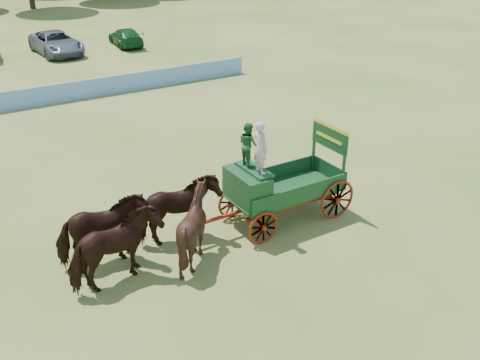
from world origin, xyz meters
name	(u,v)px	position (x,y,z in m)	size (l,w,h in m)	color
ground	(215,267)	(0.00, 0.00, 0.00)	(160.00, 160.00, 0.00)	#9D8A46
horse_lead_left	(116,250)	(-2.68, 0.74, 1.10)	(1.19, 2.61, 2.20)	black
horse_lead_right	(102,232)	(-2.68, 1.84, 1.10)	(1.19, 2.61, 2.20)	black
horse_wheel_left	(194,226)	(-0.28, 0.74, 1.10)	(1.78, 2.00, 2.21)	black
horse_wheel_right	(178,210)	(-0.28, 1.84, 1.10)	(1.19, 2.61, 2.20)	black
farm_dray	(267,180)	(2.69, 1.30, 1.61)	(6.00, 2.00, 3.82)	maroon
sponsor_banner	(37,97)	(-1.00, 18.00, 0.53)	(26.00, 0.08, 1.05)	#2061B1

